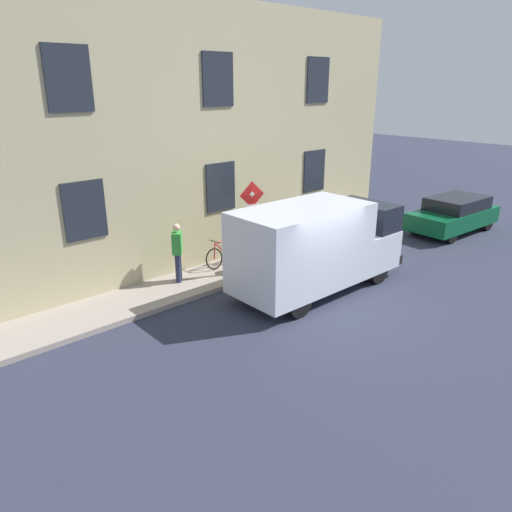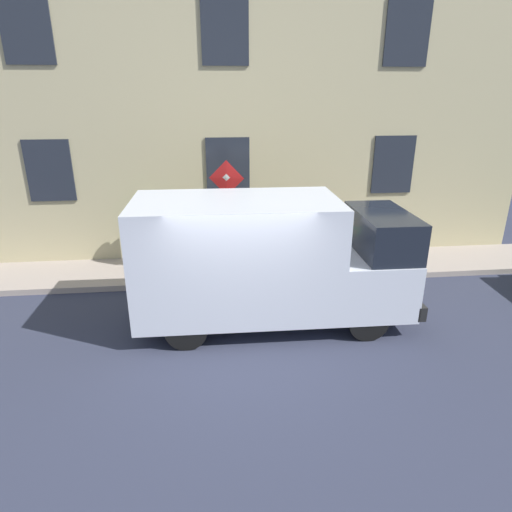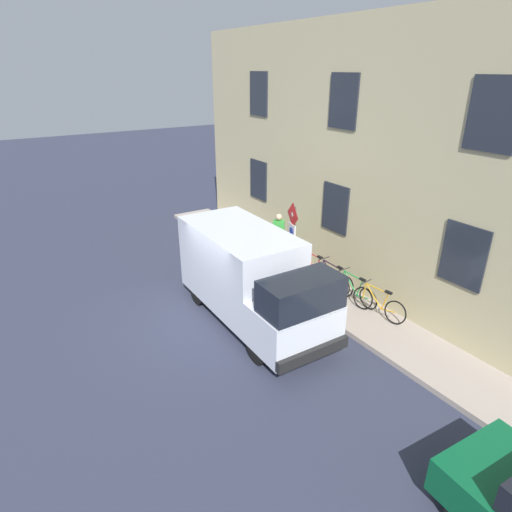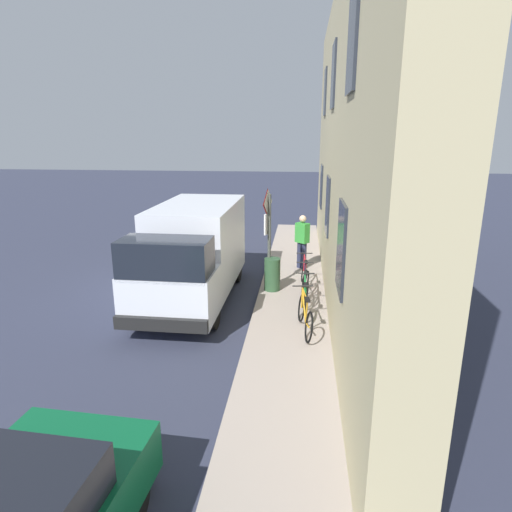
{
  "view_description": "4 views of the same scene",
  "coord_description": "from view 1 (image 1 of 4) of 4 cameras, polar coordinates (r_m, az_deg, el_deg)",
  "views": [
    {
      "loc": [
        -7.42,
        9.13,
        5.54
      ],
      "look_at": [
        1.87,
        0.71,
        1.05
      ],
      "focal_mm": 33.89,
      "sensor_mm": 36.0,
      "label": 1
    },
    {
      "loc": [
        -6.99,
        0.48,
        4.37
      ],
      "look_at": [
        1.74,
        -0.45,
        1.04
      ],
      "focal_mm": 30.84,
      "sensor_mm": 36.0,
      "label": 2
    },
    {
      "loc": [
        -4.74,
        -9.47,
        6.53
      ],
      "look_at": [
        1.72,
        0.56,
        1.29
      ],
      "focal_mm": 30.29,
      "sensor_mm": 36.0,
      "label": 3
    },
    {
      "loc": [
        3.63,
        -11.41,
        4.33
      ],
      "look_at": [
        2.36,
        0.49,
        0.95
      ],
      "focal_mm": 30.66,
      "sensor_mm": 36.0,
      "label": 4
    }
  ],
  "objects": [
    {
      "name": "ground_plane",
      "position": [
        13.01,
        7.91,
        -5.7
      ],
      "size": [
        80.0,
        80.0,
        0.0
      ],
      "primitive_type": "plane",
      "color": "#2F3346"
    },
    {
      "name": "sidewalk_slab",
      "position": [
        15.19,
        -1.92,
        -1.41
      ],
      "size": [
        1.8,
        17.89,
        0.14
      ],
      "primitive_type": "cube",
      "color": "#A5968C",
      "rests_on": "ground_plane"
    },
    {
      "name": "building_facade",
      "position": [
        15.23,
        -5.21,
        13.53
      ],
      "size": [
        0.75,
        15.89,
        7.84
      ],
      "color": "#C0B386",
      "rests_on": "ground_plane"
    },
    {
      "name": "sign_post_stacked",
      "position": [
        14.06,
        -0.5,
        4.85
      ],
      "size": [
        0.2,
        0.55,
        2.67
      ],
      "color": "#474C47",
      "rests_on": "sidewalk_slab"
    },
    {
      "name": "delivery_van",
      "position": [
        13.41,
        7.13,
        1.28
      ],
      "size": [
        2.07,
        5.36,
        2.5
      ],
      "rotation": [
        0.0,
        0.0,
        4.7
      ],
      "color": "silver",
      "rests_on": "ground_plane"
    },
    {
      "name": "parked_hatchback",
      "position": [
        20.49,
        22.33,
        4.66
      ],
      "size": [
        1.99,
        4.1,
        1.38
      ],
      "rotation": [
        0.0,
        0.0,
        1.51
      ],
      "color": "#0B542F",
      "rests_on": "ground_plane"
    },
    {
      "name": "bicycle_orange",
      "position": [
        16.94,
        3.9,
        2.39
      ],
      "size": [
        0.49,
        1.71,
        0.89
      ],
      "rotation": [
        0.0,
        0.0,
        1.72
      ],
      "color": "black",
      "rests_on": "sidewalk_slab"
    },
    {
      "name": "bicycle_green",
      "position": [
        16.31,
        1.62,
        1.75
      ],
      "size": [
        0.46,
        1.71,
        0.89
      ],
      "rotation": [
        0.0,
        0.0,
        1.6
      ],
      "color": "black",
      "rests_on": "sidewalk_slab"
    },
    {
      "name": "bicycle_black",
      "position": [
        15.71,
        -0.84,
        1.04
      ],
      "size": [
        0.46,
        1.71,
        0.89
      ],
      "rotation": [
        0.0,
        0.0,
        1.6
      ],
      "color": "black",
      "rests_on": "sidewalk_slab"
    },
    {
      "name": "bicycle_red",
      "position": [
        15.15,
        -3.48,
        0.28
      ],
      "size": [
        0.46,
        1.72,
        0.89
      ],
      "rotation": [
        0.0,
        0.0,
        1.63
      ],
      "color": "black",
      "rests_on": "sidewalk_slab"
    },
    {
      "name": "pedestrian",
      "position": [
        13.86,
        -9.25,
        0.64
      ],
      "size": [
        0.47,
        0.46,
        1.72
      ],
      "rotation": [
        0.0,
        0.0,
        4.02
      ],
      "color": "#262B47",
      "rests_on": "sidewalk_slab"
    },
    {
      "name": "litter_bin",
      "position": [
        14.64,
        -0.47,
        -0.05
      ],
      "size": [
        0.44,
        0.44,
        0.9
      ],
      "primitive_type": "cylinder",
      "color": "#2D5133",
      "rests_on": "sidewalk_slab"
    }
  ]
}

